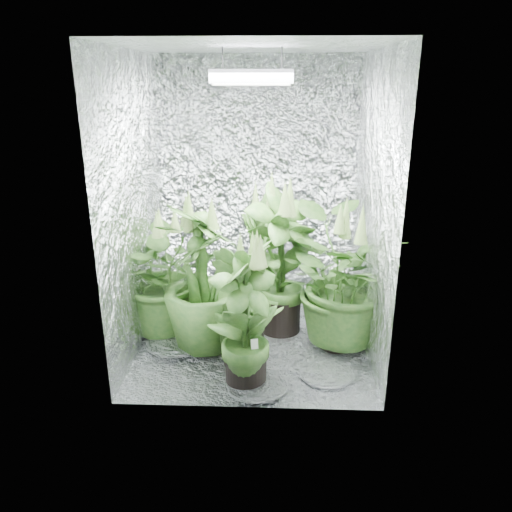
{
  "coord_description": "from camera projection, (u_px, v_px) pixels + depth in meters",
  "views": [
    {
      "loc": [
        0.16,
        -3.25,
        1.82
      ],
      "look_at": [
        0.02,
        0.0,
        0.66
      ],
      "focal_mm": 35.0,
      "sensor_mm": 36.0,
      "label": 1
    }
  ],
  "objects": [
    {
      "name": "ground",
      "position": [
        253.0,
        340.0,
        3.68
      ],
      "size": [
        1.6,
        1.6,
        0.0
      ],
      "primitive_type": "plane",
      "color": "silver",
      "rests_on": "ground"
    },
    {
      "name": "walls",
      "position": [
        252.0,
        208.0,
        3.34
      ],
      "size": [
        1.62,
        1.62,
        2.0
      ],
      "color": "silver",
      "rests_on": "ground"
    },
    {
      "name": "ceiling",
      "position": [
        252.0,
        46.0,
        3.0
      ],
      "size": [
        1.6,
        1.6,
        0.01
      ],
      "primitive_type": "cube",
      "color": "silver",
      "rests_on": "walls"
    },
    {
      "name": "grow_lamp",
      "position": [
        252.0,
        77.0,
        3.06
      ],
      "size": [
        0.5,
        0.3,
        0.22
      ],
      "color": "gray",
      "rests_on": "ceiling"
    },
    {
      "name": "plant_a",
      "position": [
        166.0,
        274.0,
        3.64
      ],
      "size": [
        1.01,
        1.01,
        0.99
      ],
      "rotation": [
        0.0,
        0.0,
        0.29
      ],
      "color": "black",
      "rests_on": "ground"
    },
    {
      "name": "plant_b",
      "position": [
        281.0,
        262.0,
        3.65
      ],
      "size": [
        0.8,
        0.8,
        1.19
      ],
      "rotation": [
        0.0,
        0.0,
        0.66
      ],
      "color": "black",
      "rests_on": "ground"
    },
    {
      "name": "plant_c",
      "position": [
        264.0,
        254.0,
        4.03
      ],
      "size": [
        0.56,
        0.56,
        1.04
      ],
      "rotation": [
        0.0,
        0.0,
        1.65
      ],
      "color": "black",
      "rests_on": "ground"
    },
    {
      "name": "plant_d",
      "position": [
        204.0,
        280.0,
        3.41
      ],
      "size": [
        0.8,
        0.8,
        1.13
      ],
      "rotation": [
        0.0,
        0.0,
        2.21
      ],
      "color": "black",
      "rests_on": "ground"
    },
    {
      "name": "plant_e",
      "position": [
        341.0,
        281.0,
        3.44
      ],
      "size": [
        1.01,
        1.01,
        1.06
      ],
      "rotation": [
        0.0,
        0.0,
        2.95
      ],
      "color": "black",
      "rests_on": "ground"
    },
    {
      "name": "plant_f",
      "position": [
        246.0,
        315.0,
        2.98
      ],
      "size": [
        0.65,
        0.65,
        1.04
      ],
      "rotation": [
        0.0,
        0.0,
        4.36
      ],
      "color": "black",
      "rests_on": "ground"
    },
    {
      "name": "plant_g",
      "position": [
        243.0,
        306.0,
        3.24
      ],
      "size": [
        0.64,
        0.64,
        0.94
      ],
      "rotation": [
        0.0,
        0.0,
        5.28
      ],
      "color": "black",
      "rests_on": "ground"
    },
    {
      "name": "circulation_fan",
      "position": [
        335.0,
        314.0,
        3.76
      ],
      "size": [
        0.14,
        0.29,
        0.34
      ],
      "rotation": [
        0.0,
        0.0,
        -0.08
      ],
      "color": "black",
      "rests_on": "ground"
    },
    {
      "name": "plant_label",
      "position": [
        254.0,
        345.0,
        3.01
      ],
      "size": [
        0.05,
        0.03,
        0.07
      ],
      "primitive_type": "cube",
      "rotation": [
        -0.21,
        0.0,
        0.28
      ],
      "color": "white",
      "rests_on": "plant_f"
    }
  ]
}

